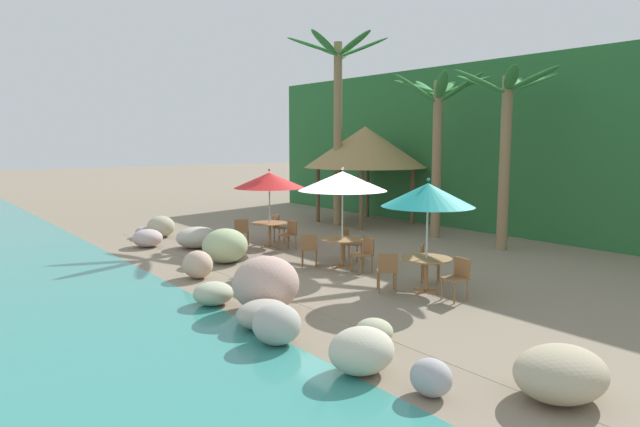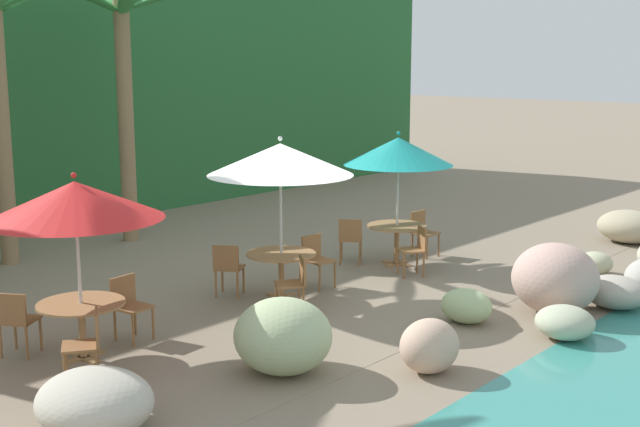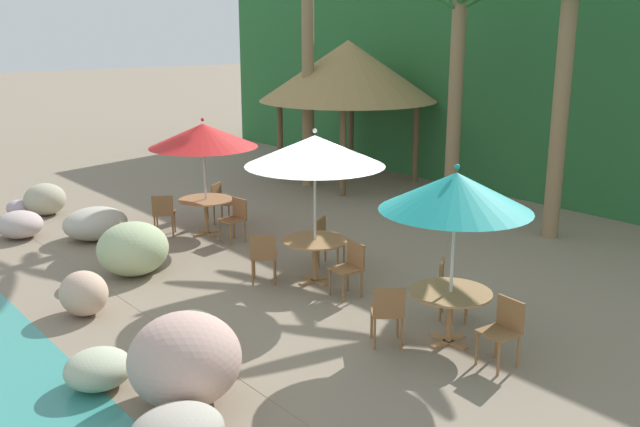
% 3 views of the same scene
% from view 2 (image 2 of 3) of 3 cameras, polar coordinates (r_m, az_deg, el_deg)
% --- Properties ---
extents(ground_plane, '(120.00, 120.00, 0.00)m').
position_cam_2_polar(ground_plane, '(13.31, -0.98, -5.76)').
color(ground_plane, gray).
extents(terrace_deck, '(18.00, 5.20, 0.01)m').
position_cam_2_polar(terrace_deck, '(13.30, -0.98, -5.75)').
color(terrace_deck, gray).
rests_on(terrace_deck, ground).
extents(foliage_backdrop, '(28.00, 2.40, 6.00)m').
position_cam_2_polar(foliage_backdrop, '(19.96, -20.78, 7.81)').
color(foliage_backdrop, '#286633').
rests_on(foliage_backdrop, ground).
extents(rock_seawall, '(15.99, 3.60, 1.06)m').
position_cam_2_polar(rock_seawall, '(11.66, 9.53, -6.39)').
color(rock_seawall, '#AAA7AA').
rests_on(rock_seawall, ground).
extents(umbrella_red, '(2.18, 2.18, 2.39)m').
position_cam_2_polar(umbrella_red, '(10.59, -16.50, 0.87)').
color(umbrella_red, silver).
rests_on(umbrella_red, ground).
extents(dining_table_red, '(1.10, 1.10, 0.74)m').
position_cam_2_polar(dining_table_red, '(10.92, -16.10, -6.54)').
color(dining_table_red, '#A37547').
rests_on(dining_table_red, ground).
extents(chair_red_seaward, '(0.46, 0.46, 0.87)m').
position_cam_2_polar(chair_red_seaward, '(11.53, -13.02, -6.00)').
color(chair_red_seaward, olive).
rests_on(chair_red_seaward, ground).
extents(chair_red_inland, '(0.58, 0.58, 0.87)m').
position_cam_2_polar(chair_red_inland, '(11.26, -20.20, -6.80)').
color(chair_red_inland, olive).
rests_on(chair_red_inland, ground).
extents(chair_red_left, '(0.59, 0.59, 0.87)m').
position_cam_2_polar(chair_red_left, '(10.14, -15.66, -8.46)').
color(chair_red_left, olive).
rests_on(chair_red_left, ground).
extents(umbrella_white, '(2.27, 2.27, 2.58)m').
position_cam_2_polar(umbrella_white, '(12.80, -2.75, 3.74)').
color(umbrella_white, silver).
rests_on(umbrella_white, ground).
extents(dining_table_white, '(1.10, 1.10, 0.74)m').
position_cam_2_polar(dining_table_white, '(13.09, -2.68, -3.26)').
color(dining_table_white, '#A37547').
rests_on(dining_table_white, ground).
extents(chair_white_seaward, '(0.45, 0.46, 0.87)m').
position_cam_2_polar(chair_white_seaward, '(13.74, -0.29, -3.01)').
color(chair_white_seaward, olive).
rests_on(chair_white_seaward, ground).
extents(chair_white_inland, '(0.58, 0.58, 0.87)m').
position_cam_2_polar(chair_white_inland, '(13.24, -6.36, -3.61)').
color(chair_white_inland, olive).
rests_on(chair_white_inland, ground).
extents(chair_white_left, '(0.60, 0.59, 0.87)m').
position_cam_2_polar(chair_white_left, '(12.32, -1.70, -4.64)').
color(chair_white_left, olive).
rests_on(chair_white_left, ground).
extents(umbrella_teal, '(1.98, 1.98, 2.46)m').
position_cam_2_polar(umbrella_teal, '(15.04, 5.41, 4.28)').
color(umbrella_teal, silver).
rests_on(umbrella_teal, ground).
extents(dining_table_teal, '(1.10, 1.10, 0.74)m').
position_cam_2_polar(dining_table_teal, '(15.28, 5.31, -1.26)').
color(dining_table_teal, '#A37547').
rests_on(dining_table_teal, ground).
extents(chair_teal_seaward, '(0.45, 0.46, 0.87)m').
position_cam_2_polar(chair_teal_seaward, '(16.00, 7.04, -1.13)').
color(chair_teal_seaward, olive).
rests_on(chair_teal_seaward, ground).
extents(chair_teal_inland, '(0.59, 0.59, 0.87)m').
position_cam_2_polar(chair_teal_inland, '(15.23, 2.10, -1.65)').
color(chair_teal_inland, olive).
rests_on(chair_teal_inland, ground).
extents(chair_teal_left, '(0.59, 0.59, 0.87)m').
position_cam_2_polar(chair_teal_left, '(14.54, 6.62, -2.32)').
color(chair_teal_left, olive).
rests_on(chair_teal_left, ground).
extents(palm_tree_third, '(3.46, 3.30, 5.29)m').
position_cam_2_polar(palm_tree_third, '(17.41, -13.34, 10.07)').
color(palm_tree_third, olive).
rests_on(palm_tree_third, ground).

